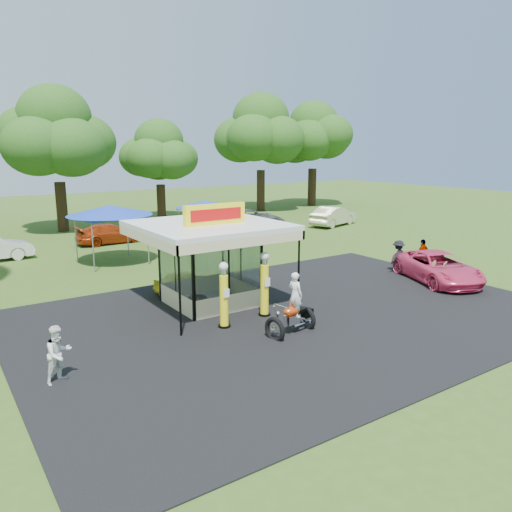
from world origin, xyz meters
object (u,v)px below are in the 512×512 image
(gas_station_kiosk, at_px, (210,262))
(spectator_east_b, at_px, (423,254))
(gas_pump_left, at_px, (224,297))
(spectator_west, at_px, (59,354))
(tent_west, at_px, (110,211))
(tent_east, at_px, (206,205))
(motorcycle, at_px, (294,309))
(kiosk_car, at_px, (186,281))
(a_frame_sign, at_px, (439,274))
(bg_car_e, at_px, (333,216))
(pink_sedan, at_px, (438,267))
(bg_car_b, at_px, (110,234))
(gas_pump_right, at_px, (265,286))
(bg_car_c, at_px, (190,225))
(bg_car_d, at_px, (251,219))
(spectator_east_a, at_px, (398,257))

(gas_station_kiosk, relative_size, spectator_east_b, 3.36)
(gas_pump_left, relative_size, spectator_west, 1.48)
(tent_west, relative_size, tent_east, 1.15)
(motorcycle, distance_m, kiosk_car, 6.69)
(kiosk_car, bearing_deg, a_frame_sign, -119.05)
(spectator_west, xyz_separation_m, bg_car_e, (25.35, 16.49, -0.02))
(pink_sedan, height_order, bg_car_e, bg_car_e)
(bg_car_b, bearing_deg, a_frame_sign, -156.93)
(bg_car_b, bearing_deg, gas_pump_right, 177.25)
(bg_car_b, bearing_deg, pink_sedan, -155.12)
(pink_sedan, height_order, spectator_west, spectator_west)
(pink_sedan, bearing_deg, gas_pump_right, -162.13)
(gas_pump_right, distance_m, bg_car_e, 23.21)
(kiosk_car, bearing_deg, gas_station_kiosk, -180.00)
(bg_car_b, distance_m, tent_west, 6.50)
(kiosk_car, bearing_deg, bg_car_e, -60.41)
(gas_station_kiosk, height_order, bg_car_c, gas_station_kiosk)
(motorcycle, bearing_deg, gas_pump_right, 74.69)
(kiosk_car, xyz_separation_m, bg_car_d, (12.22, 13.20, 0.29))
(gas_pump_left, relative_size, bg_car_e, 0.50)
(gas_station_kiosk, height_order, bg_car_e, gas_station_kiosk)
(gas_pump_right, distance_m, bg_car_d, 21.05)
(spectator_east_a, bearing_deg, bg_car_b, -68.00)
(gas_station_kiosk, xyz_separation_m, spectator_west, (-6.76, -3.73, -0.97))
(gas_station_kiosk, height_order, motorcycle, gas_station_kiosk)
(kiosk_car, height_order, spectator_west, spectator_west)
(bg_car_b, xyz_separation_m, tent_east, (5.59, -3.12, 1.88))
(gas_station_kiosk, distance_m, bg_car_c, 16.00)
(gas_pump_right, bearing_deg, gas_station_kiosk, 112.89)
(spectator_east_b, bearing_deg, gas_station_kiosk, -7.51)
(a_frame_sign, relative_size, spectator_east_b, 0.70)
(gas_pump_left, distance_m, bg_car_b, 18.22)
(gas_station_kiosk, relative_size, pink_sedan, 1.05)
(a_frame_sign, height_order, spectator_east_a, spectator_east_a)
(pink_sedan, xyz_separation_m, spectator_east_a, (-0.15, 2.27, 0.13))
(tent_west, bearing_deg, spectator_east_b, -39.15)
(a_frame_sign, relative_size, bg_car_d, 0.20)
(kiosk_car, distance_m, tent_east, 12.26)
(pink_sedan, distance_m, tent_west, 17.26)
(kiosk_car, xyz_separation_m, spectator_west, (-6.76, -5.94, 0.33))
(kiosk_car, distance_m, spectator_west, 9.01)
(gas_pump_left, bearing_deg, gas_pump_right, 6.95)
(bg_car_c, height_order, tent_west, tent_west)
(kiosk_car, bearing_deg, gas_pump_left, 169.50)
(gas_pump_right, xyz_separation_m, bg_car_e, (17.57, 15.17, -0.40))
(gas_pump_right, bearing_deg, tent_west, 98.71)
(pink_sedan, xyz_separation_m, spectator_east_b, (1.51, 2.04, 0.09))
(pink_sedan, xyz_separation_m, bg_car_c, (-4.21, 17.60, 0.13))
(bg_car_c, bearing_deg, gas_pump_right, 157.78)
(gas_station_kiosk, height_order, tent_east, gas_station_kiosk)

